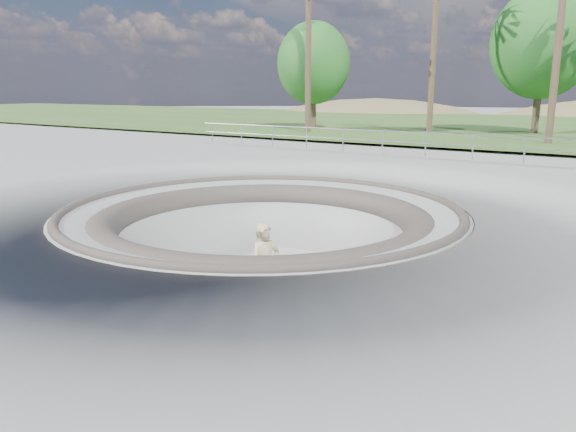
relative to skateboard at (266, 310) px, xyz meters
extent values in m
plane|color=#999894|center=(-1.41, 1.85, 1.83)|extent=(180.00, 180.00, 0.00)
torus|color=#999894|center=(-1.41, 1.85, -0.17)|extent=(14.00, 14.00, 4.00)
cylinder|color=#999894|center=(-1.41, 1.85, -0.12)|extent=(6.60, 6.60, 0.10)
torus|color=#49403A|center=(-1.41, 1.85, 1.81)|extent=(10.24, 10.24, 0.24)
torus|color=#49403A|center=(-1.41, 1.85, 1.38)|extent=(8.91, 8.91, 0.81)
cube|color=#345723|center=(-1.41, 35.85, 2.05)|extent=(180.00, 36.00, 0.12)
ellipsoid|color=olive|center=(-23.41, 56.85, -4.60)|extent=(50.40, 36.00, 23.40)
cylinder|color=#919399|center=(-1.41, 13.85, 3.00)|extent=(25.00, 0.05, 0.05)
cylinder|color=#919399|center=(-1.41, 13.85, 2.55)|extent=(25.00, 0.05, 0.05)
cube|color=olive|center=(0.00, 0.00, 0.01)|extent=(0.83, 0.46, 0.02)
cylinder|color=#B5B4B9|center=(0.00, 0.00, -0.03)|extent=(0.08, 0.17, 0.04)
cylinder|color=#B5B4B9|center=(0.00, 0.00, -0.03)|extent=(0.08, 0.17, 0.04)
cylinder|color=beige|center=(0.00, 0.00, -0.03)|extent=(0.07, 0.05, 0.06)
cylinder|color=beige|center=(0.00, 0.00, -0.03)|extent=(0.07, 0.05, 0.06)
cylinder|color=beige|center=(0.00, 0.00, -0.03)|extent=(0.07, 0.05, 0.06)
cylinder|color=beige|center=(0.00, 0.00, -0.03)|extent=(0.07, 0.05, 0.06)
imported|color=#CFB986|center=(0.00, 0.00, 1.01)|extent=(0.68, 0.83, 1.98)
cylinder|color=brown|center=(-11.95, 21.44, 7.15)|extent=(0.36, 0.36, 10.29)
cylinder|color=brown|center=(-5.06, 24.66, 7.17)|extent=(0.36, 0.36, 10.32)
cylinder|color=brown|center=(2.24, 21.78, 8.21)|extent=(0.36, 0.36, 12.40)
cylinder|color=brown|center=(-13.22, 24.20, 4.11)|extent=(0.44, 0.44, 4.22)
ellipsoid|color=#276622|center=(-13.22, 24.20, 6.53)|extent=(5.04, 4.58, 5.50)
cylinder|color=brown|center=(0.35, 28.68, 4.60)|extent=(0.44, 0.44, 5.18)
ellipsoid|color=#276622|center=(0.35, 28.68, 7.56)|extent=(6.19, 5.63, 6.75)
camera|label=1|loc=(6.88, -9.59, 4.86)|focal=35.00mm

